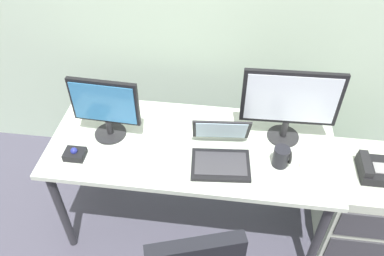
{
  "coord_description": "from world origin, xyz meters",
  "views": [
    {
      "loc": [
        0.2,
        -1.53,
        2.26
      ],
      "look_at": [
        0.0,
        0.0,
        0.84
      ],
      "focal_mm": 36.22,
      "sensor_mm": 36.0,
      "label": 1
    }
  ],
  "objects_px": {
    "laptop": "(221,152)",
    "coffee_mug": "(282,157)",
    "desk_phone": "(373,169)",
    "monitor_main": "(290,102)",
    "keyboard": "(128,160)",
    "paper_notepad": "(315,172)",
    "monitor_side": "(105,107)",
    "trackball_mouse": "(75,154)",
    "file_cabinet": "(357,203)"
  },
  "relations": [
    {
      "from": "desk_phone",
      "to": "trackball_mouse",
      "type": "distance_m",
      "value": 1.65
    },
    {
      "from": "coffee_mug",
      "to": "paper_notepad",
      "type": "bearing_deg",
      "value": -10.9
    },
    {
      "from": "desk_phone",
      "to": "laptop",
      "type": "xyz_separation_m",
      "value": [
        -0.85,
        -0.12,
        0.15
      ]
    },
    {
      "from": "monitor_side",
      "to": "trackball_mouse",
      "type": "height_order",
      "value": "monitor_side"
    },
    {
      "from": "monitor_side",
      "to": "laptop",
      "type": "relative_size",
      "value": 1.1
    },
    {
      "from": "desk_phone",
      "to": "paper_notepad",
      "type": "distance_m",
      "value": 0.4
    },
    {
      "from": "file_cabinet",
      "to": "monitor_side",
      "type": "distance_m",
      "value": 1.64
    },
    {
      "from": "desk_phone",
      "to": "monitor_main",
      "type": "bearing_deg",
      "value": 169.64
    },
    {
      "from": "monitor_side",
      "to": "trackball_mouse",
      "type": "xyz_separation_m",
      "value": [
        -0.14,
        -0.2,
        -0.18
      ]
    },
    {
      "from": "monitor_main",
      "to": "laptop",
      "type": "height_order",
      "value": "monitor_main"
    },
    {
      "from": "laptop",
      "to": "paper_notepad",
      "type": "xyz_separation_m",
      "value": [
        0.5,
        -0.04,
        -0.04
      ]
    },
    {
      "from": "monitor_main",
      "to": "paper_notepad",
      "type": "distance_m",
      "value": 0.39
    },
    {
      "from": "file_cabinet",
      "to": "keyboard",
      "type": "relative_size",
      "value": 1.43
    },
    {
      "from": "keyboard",
      "to": "laptop",
      "type": "bearing_deg",
      "value": 10.63
    },
    {
      "from": "file_cabinet",
      "to": "laptop",
      "type": "xyz_separation_m",
      "value": [
        -0.86,
        -0.13,
        0.48
      ]
    },
    {
      "from": "keyboard",
      "to": "paper_notepad",
      "type": "xyz_separation_m",
      "value": [
        0.99,
        0.05,
        -0.01
      ]
    },
    {
      "from": "monitor_side",
      "to": "desk_phone",
      "type": "bearing_deg",
      "value": 0.41
    },
    {
      "from": "paper_notepad",
      "to": "desk_phone",
      "type": "bearing_deg",
      "value": 23.44
    },
    {
      "from": "monitor_side",
      "to": "keyboard",
      "type": "xyz_separation_m",
      "value": [
        0.16,
        -0.2,
        -0.19
      ]
    },
    {
      "from": "monitor_main",
      "to": "coffee_mug",
      "type": "distance_m",
      "value": 0.29
    },
    {
      "from": "laptop",
      "to": "monitor_side",
      "type": "bearing_deg",
      "value": 170.56
    },
    {
      "from": "keyboard",
      "to": "trackball_mouse",
      "type": "distance_m",
      "value": 0.3
    },
    {
      "from": "monitor_main",
      "to": "trackball_mouse",
      "type": "height_order",
      "value": "monitor_main"
    },
    {
      "from": "file_cabinet",
      "to": "paper_notepad",
      "type": "bearing_deg",
      "value": -154.88
    },
    {
      "from": "file_cabinet",
      "to": "monitor_side",
      "type": "xyz_separation_m",
      "value": [
        -1.51,
        -0.03,
        0.63
      ]
    },
    {
      "from": "monitor_side",
      "to": "laptop",
      "type": "xyz_separation_m",
      "value": [
        0.64,
        -0.11,
        -0.16
      ]
    },
    {
      "from": "file_cabinet",
      "to": "paper_notepad",
      "type": "relative_size",
      "value": 2.85
    },
    {
      "from": "laptop",
      "to": "trackball_mouse",
      "type": "distance_m",
      "value": 0.79
    },
    {
      "from": "monitor_side",
      "to": "keyboard",
      "type": "height_order",
      "value": "monitor_side"
    },
    {
      "from": "keyboard",
      "to": "monitor_side",
      "type": "bearing_deg",
      "value": 128.24
    },
    {
      "from": "paper_notepad",
      "to": "file_cabinet",
      "type": "bearing_deg",
      "value": 25.12
    },
    {
      "from": "laptop",
      "to": "paper_notepad",
      "type": "bearing_deg",
      "value": -4.22
    },
    {
      "from": "keyboard",
      "to": "paper_notepad",
      "type": "distance_m",
      "value": 0.99
    },
    {
      "from": "monitor_side",
      "to": "trackball_mouse",
      "type": "distance_m",
      "value": 0.3
    },
    {
      "from": "monitor_main",
      "to": "keyboard",
      "type": "relative_size",
      "value": 1.25
    },
    {
      "from": "keyboard",
      "to": "laptop",
      "type": "xyz_separation_m",
      "value": [
        0.49,
        0.09,
        0.04
      ]
    },
    {
      "from": "file_cabinet",
      "to": "coffee_mug",
      "type": "relative_size",
      "value": 5.18
    },
    {
      "from": "file_cabinet",
      "to": "laptop",
      "type": "distance_m",
      "value": 1.0
    },
    {
      "from": "laptop",
      "to": "coffee_mug",
      "type": "relative_size",
      "value": 3.03
    },
    {
      "from": "keyboard",
      "to": "trackball_mouse",
      "type": "xyz_separation_m",
      "value": [
        -0.29,
        0.0,
        0.01
      ]
    },
    {
      "from": "monitor_main",
      "to": "monitor_side",
      "type": "bearing_deg",
      "value": -173.96
    },
    {
      "from": "desk_phone",
      "to": "monitor_main",
      "type": "xyz_separation_m",
      "value": [
        -0.51,
        0.09,
        0.35
      ]
    },
    {
      "from": "desk_phone",
      "to": "laptop",
      "type": "distance_m",
      "value": 0.88
    },
    {
      "from": "desk_phone",
      "to": "monitor_side",
      "type": "relative_size",
      "value": 0.52
    },
    {
      "from": "laptop",
      "to": "monitor_main",
      "type": "bearing_deg",
      "value": 31.7
    },
    {
      "from": "desk_phone",
      "to": "monitor_main",
      "type": "height_order",
      "value": "monitor_main"
    },
    {
      "from": "trackball_mouse",
      "to": "paper_notepad",
      "type": "distance_m",
      "value": 1.28
    },
    {
      "from": "file_cabinet",
      "to": "monitor_main",
      "type": "relative_size",
      "value": 1.14
    },
    {
      "from": "trackball_mouse",
      "to": "monitor_side",
      "type": "bearing_deg",
      "value": 54.95
    },
    {
      "from": "monitor_side",
      "to": "paper_notepad",
      "type": "height_order",
      "value": "monitor_side"
    }
  ]
}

